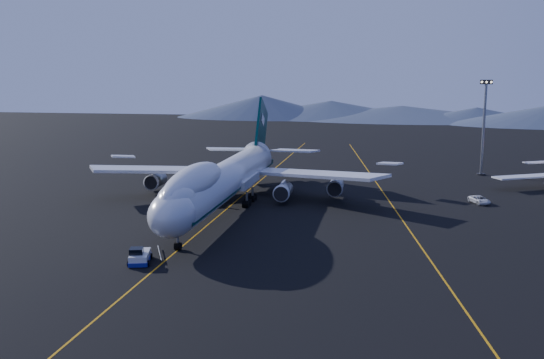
% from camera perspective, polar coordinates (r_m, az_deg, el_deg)
% --- Properties ---
extents(ground, '(500.00, 500.00, 0.00)m').
position_cam_1_polar(ground, '(112.02, -4.33, -2.82)').
color(ground, black).
rests_on(ground, ground).
extents(taxiway_line_main, '(0.25, 220.00, 0.01)m').
position_cam_1_polar(taxiway_line_main, '(112.02, -4.33, -2.82)').
color(taxiway_line_main, '#CB860B').
rests_on(taxiway_line_main, ground).
extents(taxiway_line_side, '(28.08, 198.09, 0.01)m').
position_cam_1_polar(taxiway_line_side, '(118.11, 11.18, -2.31)').
color(taxiway_line_side, '#CB860B').
rests_on(taxiway_line_side, ground).
extents(boeing_747, '(59.62, 72.43, 19.37)m').
position_cam_1_polar(boeing_747, '(110.91, -4.37, 0.11)').
color(boeing_747, silver).
rests_on(boeing_747, ground).
extents(pushback_tug, '(3.80, 5.41, 2.15)m').
position_cam_1_polar(pushback_tug, '(82.61, -12.32, -7.20)').
color(pushback_tug, silver).
rests_on(pushback_tug, ground).
extents(service_van, '(4.20, 5.78, 1.46)m').
position_cam_1_polar(service_van, '(123.22, 18.94, -1.82)').
color(service_van, silver).
rests_on(service_van, ground).
extents(floodlight_mast, '(2.87, 2.15, 23.22)m').
position_cam_1_polar(floodlight_mast, '(156.76, 19.30, 4.66)').
color(floodlight_mast, black).
rests_on(floodlight_mast, ground).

